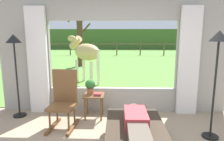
{
  "coord_description": "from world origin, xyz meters",
  "views": [
    {
      "loc": [
        0.13,
        -2.34,
        1.8
      ],
      "look_at": [
        0.0,
        1.8,
        1.05
      ],
      "focal_mm": 32.3,
      "sensor_mm": 36.0,
      "label": 1
    }
  ],
  "objects_px": {
    "reclining_person": "(137,125)",
    "pasture_tree": "(80,38)",
    "rocking_chair": "(64,100)",
    "side_table": "(94,99)",
    "book_stack": "(97,94)",
    "horse": "(85,52)",
    "floor_lamp_left": "(14,51)",
    "potted_plant": "(90,86)",
    "floor_lamp_right": "(218,52)"
  },
  "relations": [
    {
      "from": "reclining_person",
      "to": "pasture_tree",
      "type": "xyz_separation_m",
      "value": [
        -2.39,
        8.48,
        1.05
      ]
    },
    {
      "from": "pasture_tree",
      "to": "rocking_chair",
      "type": "bearing_deg",
      "value": -81.92
    },
    {
      "from": "side_table",
      "to": "book_stack",
      "type": "distance_m",
      "value": 0.16
    },
    {
      "from": "rocking_chair",
      "to": "horse",
      "type": "height_order",
      "value": "horse"
    },
    {
      "from": "reclining_person",
      "to": "horse",
      "type": "distance_m",
      "value": 4.77
    },
    {
      "from": "rocking_chair",
      "to": "floor_lamp_left",
      "type": "xyz_separation_m",
      "value": [
        -1.13,
        0.46,
        0.91
      ]
    },
    {
      "from": "reclining_person",
      "to": "book_stack",
      "type": "relative_size",
      "value": 8.38
    },
    {
      "from": "rocking_chair",
      "to": "book_stack",
      "type": "height_order",
      "value": "rocking_chair"
    },
    {
      "from": "reclining_person",
      "to": "potted_plant",
      "type": "height_order",
      "value": "potted_plant"
    },
    {
      "from": "potted_plant",
      "to": "floor_lamp_left",
      "type": "relative_size",
      "value": 0.18
    },
    {
      "from": "book_stack",
      "to": "potted_plant",
      "type": "bearing_deg",
      "value": 144.79
    },
    {
      "from": "floor_lamp_right",
      "to": "floor_lamp_left",
      "type": "bearing_deg",
      "value": 167.88
    },
    {
      "from": "reclining_person",
      "to": "rocking_chair",
      "type": "relative_size",
      "value": 1.28
    },
    {
      "from": "rocking_chair",
      "to": "pasture_tree",
      "type": "height_order",
      "value": "pasture_tree"
    },
    {
      "from": "floor_lamp_left",
      "to": "pasture_tree",
      "type": "distance_m",
      "value": 7.01
    },
    {
      "from": "floor_lamp_left",
      "to": "reclining_person",
      "type": "bearing_deg",
      "value": -30.87
    },
    {
      "from": "floor_lamp_left",
      "to": "potted_plant",
      "type": "bearing_deg",
      "value": 1.17
    },
    {
      "from": "pasture_tree",
      "to": "book_stack",
      "type": "bearing_deg",
      "value": -76.65
    },
    {
      "from": "side_table",
      "to": "floor_lamp_right",
      "type": "relative_size",
      "value": 0.28
    },
    {
      "from": "book_stack",
      "to": "floor_lamp_left",
      "type": "height_order",
      "value": "floor_lamp_left"
    },
    {
      "from": "reclining_person",
      "to": "side_table",
      "type": "distance_m",
      "value": 1.65
    },
    {
      "from": "floor_lamp_left",
      "to": "book_stack",
      "type": "bearing_deg",
      "value": -2.79
    },
    {
      "from": "rocking_chair",
      "to": "pasture_tree",
      "type": "xyz_separation_m",
      "value": [
        -1.06,
        7.46,
        1.03
      ]
    },
    {
      "from": "reclining_person",
      "to": "floor_lamp_left",
      "type": "bearing_deg",
      "value": 148.71
    },
    {
      "from": "rocking_chair",
      "to": "side_table",
      "type": "xyz_separation_m",
      "value": [
        0.54,
        0.43,
        -0.12
      ]
    },
    {
      "from": "rocking_chair",
      "to": "horse",
      "type": "distance_m",
      "value": 3.54
    },
    {
      "from": "book_stack",
      "to": "pasture_tree",
      "type": "bearing_deg",
      "value": 103.35
    },
    {
      "from": "floor_lamp_right",
      "to": "horse",
      "type": "relative_size",
      "value": 1.08
    },
    {
      "from": "floor_lamp_left",
      "to": "floor_lamp_right",
      "type": "bearing_deg",
      "value": -12.12
    },
    {
      "from": "horse",
      "to": "reclining_person",
      "type": "bearing_deg",
      "value": -119.14
    },
    {
      "from": "reclining_person",
      "to": "side_table",
      "type": "bearing_deg",
      "value": 118.37
    },
    {
      "from": "side_table",
      "to": "floor_lamp_left",
      "type": "distance_m",
      "value": 1.96
    },
    {
      "from": "potted_plant",
      "to": "pasture_tree",
      "type": "xyz_separation_m",
      "value": [
        -1.52,
        6.97,
        0.87
      ]
    },
    {
      "from": "potted_plant",
      "to": "floor_lamp_right",
      "type": "relative_size",
      "value": 0.17
    },
    {
      "from": "floor_lamp_left",
      "to": "rocking_chair",
      "type": "bearing_deg",
      "value": -22.02
    },
    {
      "from": "floor_lamp_left",
      "to": "pasture_tree",
      "type": "relative_size",
      "value": 0.56
    },
    {
      "from": "floor_lamp_right",
      "to": "pasture_tree",
      "type": "xyz_separation_m",
      "value": [
        -3.75,
        7.83,
        0.07
      ]
    },
    {
      "from": "reclining_person",
      "to": "rocking_chair",
      "type": "xyz_separation_m",
      "value": [
        -1.33,
        1.01,
        0.02
      ]
    },
    {
      "from": "book_stack",
      "to": "floor_lamp_right",
      "type": "relative_size",
      "value": 0.09
    },
    {
      "from": "floor_lamp_left",
      "to": "horse",
      "type": "bearing_deg",
      "value": 71.56
    },
    {
      "from": "floor_lamp_right",
      "to": "pasture_tree",
      "type": "height_order",
      "value": "pasture_tree"
    },
    {
      "from": "floor_lamp_right",
      "to": "horse",
      "type": "xyz_separation_m",
      "value": [
        -2.82,
        3.85,
        -0.35
      ]
    },
    {
      "from": "reclining_person",
      "to": "floor_lamp_right",
      "type": "height_order",
      "value": "floor_lamp_right"
    },
    {
      "from": "potted_plant",
      "to": "rocking_chair",
      "type": "bearing_deg",
      "value": -132.88
    },
    {
      "from": "book_stack",
      "to": "pasture_tree",
      "type": "distance_m",
      "value": 7.36
    },
    {
      "from": "side_table",
      "to": "horse",
      "type": "relative_size",
      "value": 0.3
    },
    {
      "from": "side_table",
      "to": "horse",
      "type": "height_order",
      "value": "horse"
    },
    {
      "from": "side_table",
      "to": "floor_lamp_right",
      "type": "height_order",
      "value": "floor_lamp_right"
    },
    {
      "from": "floor_lamp_right",
      "to": "horse",
      "type": "distance_m",
      "value": 4.78
    },
    {
      "from": "reclining_person",
      "to": "floor_lamp_left",
      "type": "relative_size",
      "value": 0.79
    }
  ]
}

